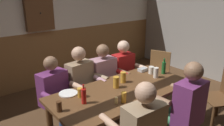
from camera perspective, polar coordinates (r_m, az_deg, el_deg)
back_wall_wainscot at (r=5.05m, az=-16.34°, el=1.35°), size 6.11×0.12×1.17m
dining_table at (r=3.00m, az=2.86°, el=-8.51°), size 1.96×0.90×0.77m
person_0 at (r=3.22m, az=-14.22°, el=-7.55°), size 0.58×0.58×1.17m
person_1 at (r=3.38m, az=-7.56°, el=-5.13°), size 0.57×0.54×1.23m
person_2 at (r=3.61m, az=-1.71°, el=-3.60°), size 0.55×0.52×1.20m
person_3 at (r=3.86m, az=3.70°, el=-2.26°), size 0.52×0.54×1.20m
person_5 at (r=2.87m, az=18.10°, el=-10.24°), size 0.54×0.55×1.27m
chair_empty_near_left at (r=4.40m, az=11.73°, el=-2.41°), size 0.57×0.57×0.88m
chair_empty_far_end at (r=3.79m, az=26.72°, el=-7.76°), size 0.59×0.59×0.88m
table_candle at (r=2.60m, az=1.12°, el=-9.67°), size 0.04×0.04×0.08m
condiment_caddy at (r=3.60m, az=7.94°, el=-1.71°), size 0.14×0.10×0.05m
plate_0 at (r=2.88m, az=-11.29°, el=-7.72°), size 0.24×0.24×0.01m
bottle_0 at (r=3.53m, az=13.26°, el=-1.14°), size 0.06×0.06×0.25m
bottle_1 at (r=2.60m, az=-7.33°, el=-8.44°), size 0.06×0.06×0.24m
pint_glass_0 at (r=3.13m, az=2.93°, el=-3.72°), size 0.08×0.08×0.15m
pint_glass_1 at (r=2.76m, az=-8.22°, el=-7.60°), size 0.07×0.07×0.12m
pint_glass_2 at (r=2.62m, az=3.06°, el=-8.85°), size 0.06×0.06×0.13m
pint_glass_3 at (r=2.50m, az=-13.52°, el=-10.88°), size 0.06×0.06×0.12m
pint_glass_4 at (r=2.97m, az=1.08°, el=-5.01°), size 0.08×0.08×0.16m
pint_glass_5 at (r=2.72m, az=8.75°, el=-7.65°), size 0.07×0.07×0.15m
pint_glass_6 at (r=3.36m, az=11.30°, el=-2.46°), size 0.07×0.07×0.16m
pint_glass_7 at (r=3.50m, az=10.11°, el=-1.82°), size 0.08×0.08×0.12m
wall_dart_cabinet at (r=4.69m, az=-18.35°, el=12.24°), size 0.56×0.15×0.70m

